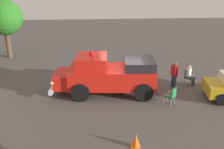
# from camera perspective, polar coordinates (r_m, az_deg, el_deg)

# --- Properties ---
(ground_plane) EXTENTS (60.00, 60.00, 0.00)m
(ground_plane) POSITION_cam_1_polar(r_m,az_deg,el_deg) (14.85, 2.38, -4.06)
(ground_plane) COLOR #514F4C
(vintage_fire_truck) EXTENTS (6.09, 2.69, 2.59)m
(vintage_fire_truck) POSITION_cam_1_polar(r_m,az_deg,el_deg) (14.22, -0.94, 0.04)
(vintage_fire_truck) COLOR black
(vintage_fire_truck) RESTS_ON ground
(lawn_chair_near_truck) EXTENTS (0.69, 0.69, 1.02)m
(lawn_chair_near_truck) POSITION_cam_1_polar(r_m,az_deg,el_deg) (16.43, 17.19, -0.25)
(lawn_chair_near_truck) COLOR #B7BABF
(lawn_chair_near_truck) RESTS_ON ground
(lawn_chair_by_car) EXTENTS (0.69, 0.69, 1.02)m
(lawn_chair_by_car) POSITION_cam_1_polar(r_m,az_deg,el_deg) (13.49, 13.71, -4.61)
(lawn_chair_by_car) COLOR #B7BABF
(lawn_chair_by_car) RESTS_ON ground
(spectator_seated) EXTENTS (0.64, 0.64, 1.29)m
(spectator_seated) POSITION_cam_1_polar(r_m,az_deg,el_deg) (16.35, 17.65, -0.01)
(spectator_seated) COLOR #383842
(spectator_seated) RESTS_ON ground
(spectator_standing) EXTENTS (0.41, 0.63, 1.68)m
(spectator_standing) POSITION_cam_1_polar(r_m,az_deg,el_deg) (15.54, 14.27, 0.31)
(spectator_standing) COLOR #2D334C
(spectator_standing) RESTS_ON ground
(oak_tree_right) EXTENTS (2.96, 2.96, 4.92)m
(oak_tree_right) POSITION_cam_1_polar(r_m,az_deg,el_deg) (22.68, -23.74, 11.99)
(oak_tree_right) COLOR brown
(oak_tree_right) RESTS_ON ground
(traffic_cone) EXTENTS (0.40, 0.40, 0.64)m
(traffic_cone) POSITION_cam_1_polar(r_m,az_deg,el_deg) (10.20, 5.55, -14.99)
(traffic_cone) COLOR orange
(traffic_cone) RESTS_ON ground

